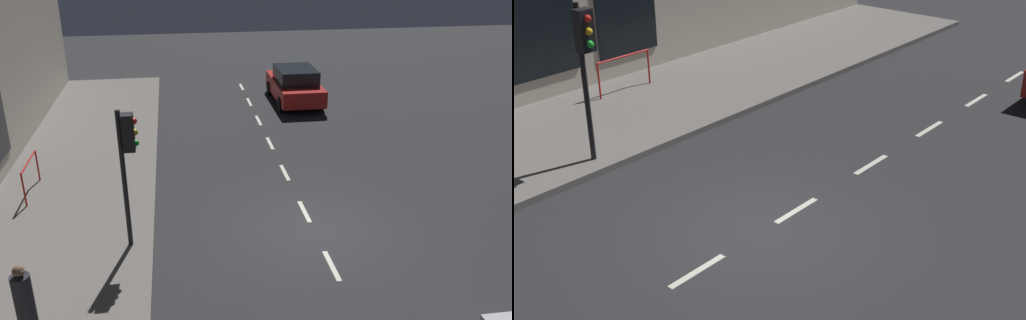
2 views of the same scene
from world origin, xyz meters
TOP-DOWN VIEW (x-y plane):
  - ground_plane at (0.00, 0.00)m, footprint 60.00×60.00m
  - sidewalk at (6.25, 0.00)m, footprint 4.50×32.00m
  - lane_centre_line at (0.00, -1.00)m, footprint 0.12×27.20m
  - traffic_light at (4.39, 0.20)m, footprint 0.46×0.32m
  - red_railing at (7.42, -3.04)m, footprint 0.05×1.73m

SIDE VIEW (x-z plane):
  - ground_plane at x=0.00m, z-range 0.00..0.00m
  - lane_centre_line at x=0.00m, z-range 0.00..0.01m
  - sidewalk at x=6.25m, z-range 0.00..0.15m
  - red_railing at x=7.42m, z-range 0.36..1.34m
  - traffic_light at x=4.39m, z-range 0.90..4.22m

